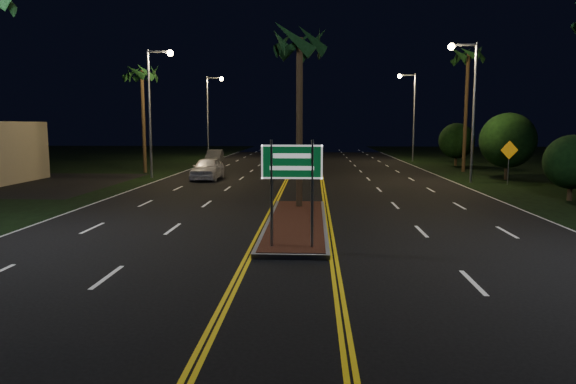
# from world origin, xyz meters

# --- Properties ---
(ground) EXTENTS (120.00, 120.00, 0.00)m
(ground) POSITION_xyz_m (0.00, 0.00, 0.00)
(ground) COLOR black
(ground) RESTS_ON ground
(median_island) EXTENTS (2.25, 10.25, 0.17)m
(median_island) POSITION_xyz_m (0.00, 7.00, 0.08)
(median_island) COLOR gray
(median_island) RESTS_ON ground
(highway_sign) EXTENTS (1.80, 0.08, 3.20)m
(highway_sign) POSITION_xyz_m (0.00, 2.80, 2.40)
(highway_sign) COLOR gray
(highway_sign) RESTS_ON ground
(streetlight_left_mid) EXTENTS (1.91, 0.44, 9.00)m
(streetlight_left_mid) POSITION_xyz_m (-10.61, 24.00, 5.66)
(streetlight_left_mid) COLOR gray
(streetlight_left_mid) RESTS_ON ground
(streetlight_left_far) EXTENTS (1.91, 0.44, 9.00)m
(streetlight_left_far) POSITION_xyz_m (-10.61, 44.00, 5.66)
(streetlight_left_far) COLOR gray
(streetlight_left_far) RESTS_ON ground
(streetlight_right_mid) EXTENTS (1.91, 0.44, 9.00)m
(streetlight_right_mid) POSITION_xyz_m (10.61, 22.00, 5.66)
(streetlight_right_mid) COLOR gray
(streetlight_right_mid) RESTS_ON ground
(streetlight_right_far) EXTENTS (1.91, 0.44, 9.00)m
(streetlight_right_far) POSITION_xyz_m (10.61, 42.00, 5.66)
(streetlight_right_far) COLOR gray
(streetlight_right_far) RESTS_ON ground
(palm_median) EXTENTS (2.40, 2.40, 8.30)m
(palm_median) POSITION_xyz_m (0.00, 10.50, 7.28)
(palm_median) COLOR #382819
(palm_median) RESTS_ON ground
(palm_left_far) EXTENTS (2.40, 2.40, 8.80)m
(palm_left_far) POSITION_xyz_m (-12.80, 28.00, 7.75)
(palm_left_far) COLOR #382819
(palm_left_far) RESTS_ON ground
(palm_right_far) EXTENTS (2.40, 2.40, 10.30)m
(palm_right_far) POSITION_xyz_m (12.80, 30.00, 9.14)
(palm_right_far) COLOR #382819
(palm_right_far) RESTS_ON ground
(shrub_near) EXTENTS (2.70, 2.70, 3.30)m
(shrub_near) POSITION_xyz_m (13.50, 14.00, 1.95)
(shrub_near) COLOR #382819
(shrub_near) RESTS_ON ground
(shrub_mid) EXTENTS (3.78, 3.78, 4.62)m
(shrub_mid) POSITION_xyz_m (14.00, 24.00, 2.73)
(shrub_mid) COLOR #382819
(shrub_mid) RESTS_ON ground
(shrub_far) EXTENTS (3.24, 3.24, 3.96)m
(shrub_far) POSITION_xyz_m (13.80, 36.00, 2.34)
(shrub_far) COLOR #382819
(shrub_far) RESTS_ON ground
(car_near) EXTENTS (2.35, 5.39, 1.79)m
(car_near) POSITION_xyz_m (-6.76, 23.17, 0.90)
(car_near) COLOR white
(car_near) RESTS_ON ground
(car_far) EXTENTS (2.36, 4.83, 1.56)m
(car_far) POSITION_xyz_m (-9.19, 38.32, 0.78)
(car_far) COLOR #989BA1
(car_far) RESTS_ON ground
(warning_sign) EXTENTS (1.16, 0.22, 2.79)m
(warning_sign) POSITION_xyz_m (13.00, 20.93, 1.84)
(warning_sign) COLOR gray
(warning_sign) RESTS_ON ground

